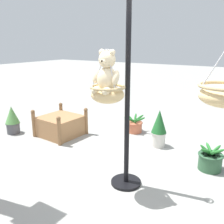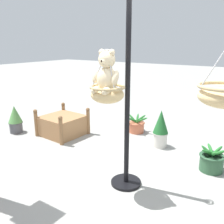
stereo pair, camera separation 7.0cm
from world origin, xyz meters
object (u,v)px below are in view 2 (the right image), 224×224
(wooden_planter_box, at_px, (63,125))
(potted_plant_trailing_ivy, at_px, (15,119))
(display_pole_central, at_px, (127,132))
(potted_plant_conical_shrub, at_px, (212,161))
(hanging_basket_with_teddy, at_px, (107,93))
(potted_plant_tall_leafy, at_px, (137,126))
(teddy_bear, at_px, (106,75))
(potted_plant_bushy_green, at_px, (161,128))

(wooden_planter_box, relative_size, potted_plant_trailing_ivy, 1.51)
(display_pole_central, relative_size, potted_plant_conical_shrub, 6.10)
(hanging_basket_with_teddy, xyz_separation_m, potted_plant_trailing_ivy, (3.05, -0.70, -1.05))
(hanging_basket_with_teddy, height_order, potted_plant_tall_leafy, hanging_basket_with_teddy)
(display_pole_central, relative_size, teddy_bear, 4.71)
(display_pole_central, relative_size, potted_plant_trailing_ivy, 4.05)
(wooden_planter_box, bearing_deg, potted_plant_bushy_green, -163.99)
(display_pole_central, height_order, hanging_basket_with_teddy, display_pole_central)
(teddy_bear, height_order, potted_plant_tall_leafy, teddy_bear)
(teddy_bear, xyz_separation_m, potted_plant_bushy_green, (-0.03, -1.81, -1.23))
(display_pole_central, bearing_deg, potted_plant_conical_shrub, -130.86)
(teddy_bear, xyz_separation_m, potted_plant_trailing_ivy, (3.05, -0.72, -1.29))
(potted_plant_conical_shrub, distance_m, potted_plant_trailing_ivy, 4.20)
(display_pole_central, height_order, potted_plant_conical_shrub, display_pole_central)
(potted_plant_bushy_green, bearing_deg, teddy_bear, 89.19)
(wooden_planter_box, relative_size, potted_plant_conical_shrub, 2.27)
(hanging_basket_with_teddy, relative_size, potted_plant_bushy_green, 0.90)
(hanging_basket_with_teddy, distance_m, potted_plant_bushy_green, 2.04)
(display_pole_central, relative_size, wooden_planter_box, 2.68)
(potted_plant_conical_shrub, bearing_deg, display_pole_central, 49.14)
(potted_plant_conical_shrub, bearing_deg, potted_plant_bushy_green, -22.20)
(potted_plant_tall_leafy, distance_m, potted_plant_trailing_ivy, 2.78)
(teddy_bear, height_order, potted_plant_bushy_green, teddy_bear)
(display_pole_central, relative_size, potted_plant_tall_leafy, 5.23)
(hanging_basket_with_teddy, height_order, wooden_planter_box, hanging_basket_with_teddy)
(teddy_bear, relative_size, potted_plant_trailing_ivy, 0.86)
(hanging_basket_with_teddy, relative_size, potted_plant_trailing_ivy, 1.07)
(potted_plant_tall_leafy, xyz_separation_m, potted_plant_trailing_ivy, (2.30, 1.55, 0.17))
(hanging_basket_with_teddy, distance_m, teddy_bear, 0.24)
(teddy_bear, bearing_deg, potted_plant_tall_leafy, -71.75)
(display_pole_central, relative_size, potted_plant_bushy_green, 3.41)
(hanging_basket_with_teddy, relative_size, potted_plant_tall_leafy, 1.38)
(display_pole_central, xyz_separation_m, hanging_basket_with_teddy, (0.15, 0.25, 0.57))
(potted_plant_bushy_green, xyz_separation_m, potted_plant_conical_shrub, (-1.07, 0.44, -0.21))
(potted_plant_tall_leafy, bearing_deg, potted_plant_bushy_green, 148.88)
(potted_plant_tall_leafy, relative_size, potted_plant_trailing_ivy, 0.77)
(display_pole_central, distance_m, potted_plant_trailing_ivy, 3.27)
(potted_plant_conical_shrub, xyz_separation_m, potted_plant_trailing_ivy, (4.15, 0.65, 0.15))
(potted_plant_tall_leafy, height_order, potted_plant_bushy_green, potted_plant_bushy_green)
(hanging_basket_with_teddy, relative_size, potted_plant_conical_shrub, 1.61)
(wooden_planter_box, distance_m, potted_plant_trailing_ivy, 1.12)
(display_pole_central, bearing_deg, potted_plant_trailing_ivy, -7.93)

